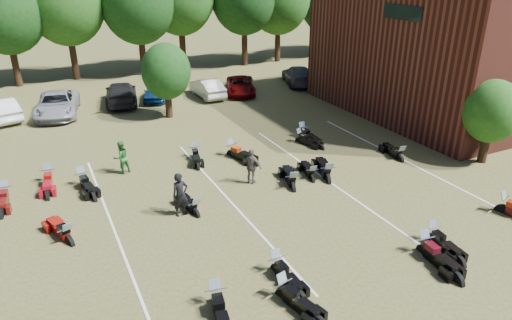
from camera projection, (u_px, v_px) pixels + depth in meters
ground at (325, 216)px, 18.79m from camera, size 160.00×160.00×0.00m
car_1 at (2, 109)px, 29.88m from camera, size 2.57×4.67×1.46m
car_2 at (57, 104)px, 30.76m from camera, size 3.55×5.94×1.55m
car_3 at (121, 93)px, 33.28m from camera, size 3.14×5.66×1.55m
car_4 at (155, 91)px, 34.19m from camera, size 2.85×4.18×1.32m
car_5 at (207, 88)px, 34.94m from camera, size 1.56×4.32×1.42m
car_6 at (241, 86)px, 35.82m from camera, size 3.72×5.13×1.30m
car_7 at (298, 75)px, 38.58m from camera, size 3.75×5.65×1.52m
person_black at (180, 195)px, 18.54m from camera, size 0.72×0.51×1.87m
person_green at (121, 157)px, 22.30m from camera, size 0.97×0.86×1.68m
person_grey at (252, 166)px, 21.25m from camera, size 0.94×1.07×1.74m
motorcycle_1 at (216, 306)px, 13.92m from camera, size 1.16×2.40×1.28m
motorcycle_2 at (283, 298)px, 14.26m from camera, size 1.16×2.26×1.20m
motorcycle_3 at (276, 272)px, 15.42m from camera, size 0.72×2.16×1.19m
motorcycle_4 at (431, 241)px, 17.15m from camera, size 0.98×2.19×1.18m
motorcycle_5 at (423, 253)px, 16.42m from camera, size 1.02×2.41×1.30m
motorcycle_6 at (502, 212)px, 19.10m from camera, size 1.43×2.53×1.34m
motorcycle_7 at (70, 243)px, 17.02m from camera, size 1.43×2.38×1.27m
motorcycle_9 at (196, 215)px, 18.88m from camera, size 0.94×2.11×1.13m
motorcycle_10 at (293, 189)px, 21.02m from camera, size 1.43×2.49×1.32m
motorcycle_11 at (312, 180)px, 21.86m from camera, size 1.13×2.15×1.14m
motorcycle_12 at (328, 181)px, 21.78m from camera, size 1.57×2.65×1.41m
motorcycle_13 at (400, 160)px, 24.03m from camera, size 1.00×2.25×1.21m
motorcycle_14 at (7, 199)px, 20.14m from camera, size 0.91×2.24×1.22m
motorcycle_15 at (50, 182)px, 21.68m from camera, size 1.00×2.41×1.31m
motorcycle_16 at (83, 185)px, 21.37m from camera, size 1.06×2.39×1.29m
motorcycle_17 at (232, 156)px, 24.62m from camera, size 1.46×2.47×1.31m
motorcycle_18 at (195, 157)px, 24.45m from camera, size 1.12×2.20×1.17m
motorcycle_19 at (300, 142)px, 26.43m from camera, size 1.30×2.16×1.15m
motorcycle_20 at (302, 137)px, 27.21m from camera, size 0.82×2.30×1.27m
brick_building at (512, 25)px, 32.97m from camera, size 25.40×15.20×10.70m
tree_line at (131, 2)px, 39.64m from camera, size 56.00×6.00×9.79m
young_tree_near_building at (492, 111)px, 22.78m from camera, size 2.80×2.80×4.16m
young_tree_midfield at (166, 71)px, 29.45m from camera, size 3.20×3.20×4.70m
parking_lines at (229, 200)px, 20.03m from camera, size 20.10×14.00×0.01m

